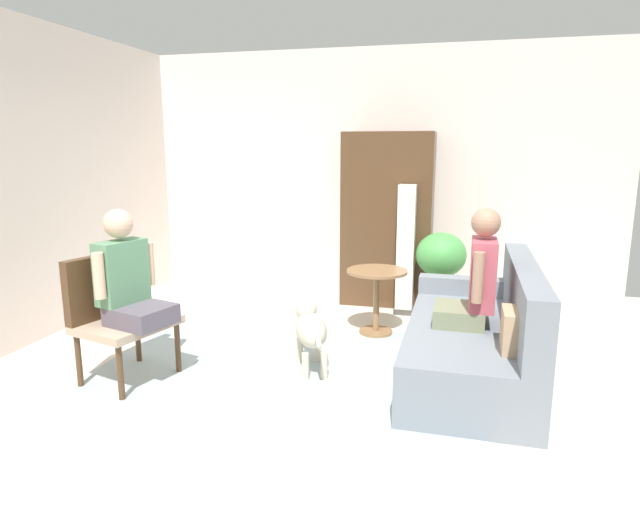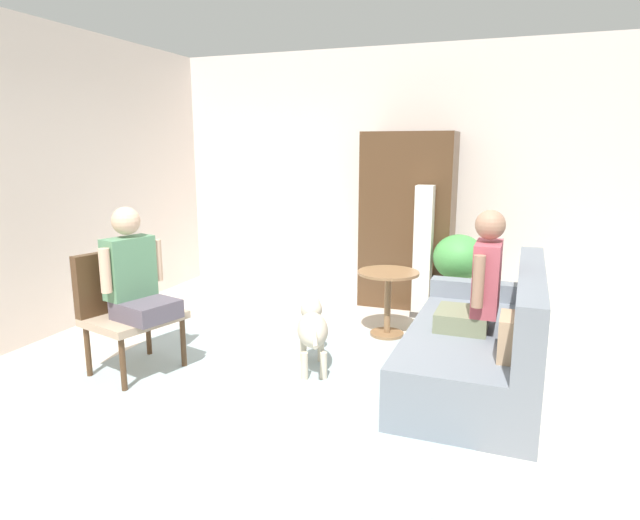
# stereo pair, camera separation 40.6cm
# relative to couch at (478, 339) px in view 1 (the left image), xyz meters

# --- Properties ---
(ground_plane) EXTENTS (6.49, 6.49, 0.00)m
(ground_plane) POSITION_rel_couch_xyz_m (-1.28, -0.42, -0.30)
(ground_plane) COLOR beige
(back_wall) EXTENTS (5.85, 0.12, 2.88)m
(back_wall) POSITION_rel_couch_xyz_m (-1.28, 2.34, 1.14)
(back_wall) COLOR silver
(back_wall) RESTS_ON ground
(left_wall) EXTENTS (0.12, 6.01, 2.88)m
(left_wall) POSITION_rel_couch_xyz_m (-3.97, -0.12, 1.14)
(left_wall) COLOR silver
(left_wall) RESTS_ON ground
(area_rug) EXTENTS (3.02, 2.58, 0.01)m
(area_rug) POSITION_rel_couch_xyz_m (-1.47, -0.41, -0.30)
(area_rug) COLOR #9EB2B7
(area_rug) RESTS_ON ground
(couch) EXTENTS (0.96, 1.97, 0.91)m
(couch) POSITION_rel_couch_xyz_m (0.00, 0.00, 0.00)
(couch) COLOR slate
(couch) RESTS_ON ground
(armchair) EXTENTS (0.71, 0.79, 0.96)m
(armchair) POSITION_rel_couch_xyz_m (-2.71, -0.68, 0.26)
(armchair) COLOR #4C331E
(armchair) RESTS_ON ground
(person_on_couch) EXTENTS (0.46, 0.57, 0.90)m
(person_on_couch) POSITION_rel_couch_xyz_m (-0.05, -0.02, 0.48)
(person_on_couch) COLOR #737A5C
(person_on_armchair) EXTENTS (0.56, 0.54, 0.85)m
(person_on_armchair) POSITION_rel_couch_xyz_m (-2.55, -0.72, 0.50)
(person_on_armchair) COLOR #574E5B
(round_end_table) EXTENTS (0.57, 0.57, 0.62)m
(round_end_table) POSITION_rel_couch_xyz_m (-0.91, 0.79, 0.12)
(round_end_table) COLOR olive
(round_end_table) RESTS_ON ground
(dog) EXTENTS (0.43, 0.78, 0.54)m
(dog) POSITION_rel_couch_xyz_m (-1.30, -0.17, 0.04)
(dog) COLOR beige
(dog) RESTS_ON ground
(potted_plant) EXTENTS (0.52, 0.52, 0.90)m
(potted_plant) POSITION_rel_couch_xyz_m (-0.35, 1.49, 0.30)
(potted_plant) COLOR #996047
(potted_plant) RESTS_ON ground
(column_lamp) EXTENTS (0.20, 0.20, 1.38)m
(column_lamp) POSITION_rel_couch_xyz_m (-0.72, 1.52, 0.38)
(column_lamp) COLOR #4C4742
(column_lamp) RESTS_ON ground
(armoire_cabinet) EXTENTS (0.99, 0.56, 1.92)m
(armoire_cabinet) POSITION_rel_couch_xyz_m (-0.96, 1.93, 0.66)
(armoire_cabinet) COLOR #4C331E
(armoire_cabinet) RESTS_ON ground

